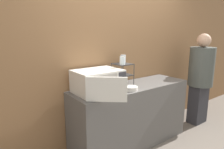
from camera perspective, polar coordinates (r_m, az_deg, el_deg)
The scene contains 8 objects.
wall_back at distance 2.99m, azimuth 1.80°, elevation 5.67°, with size 8.00×0.06×2.60m.
counter at distance 2.98m, azimuth 5.59°, elevation -11.47°, with size 1.81×0.56×0.89m.
microwave at distance 2.47m, azimuth -3.98°, elevation -1.99°, with size 0.59×0.73×0.28m.
dish_rack at distance 2.76m, azimuth 3.02°, elevation 1.33°, with size 0.23×0.24×0.31m.
glass_front_left at distance 2.64m, azimuth 2.97°, elevation 3.96°, with size 0.07×0.07×0.11m.
glass_back_right at distance 2.84m, azimuth 3.17°, elevation 4.54°, with size 0.07×0.07×0.11m.
bowl at distance 2.60m, azimuth 5.49°, elevation -3.99°, with size 0.17×0.17×0.05m.
person at distance 3.85m, azimuth 23.97°, elevation -0.24°, with size 0.42×0.42×1.61m.
Camera 1 is at (-1.85, -1.73, 1.64)m, focal length 32.00 mm.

